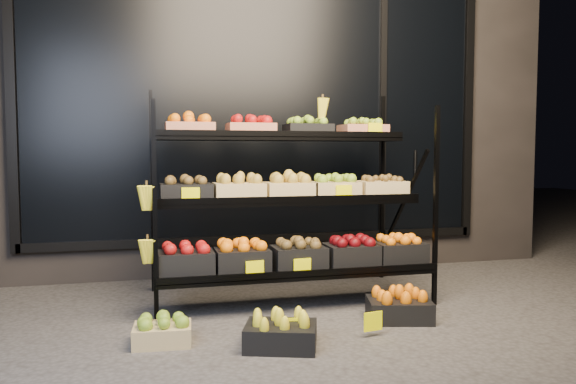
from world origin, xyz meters
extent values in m
plane|color=#514F4C|center=(0.00, 0.00, 0.00)|extent=(24.00, 24.00, 0.00)
cube|color=#2D2826|center=(0.00, 2.60, 1.75)|extent=(6.00, 2.00, 3.50)
cube|color=black|center=(0.00, 1.58, 1.55)|extent=(4.20, 0.04, 2.40)
cube|color=black|center=(0.00, 1.56, 0.34)|extent=(4.30, 0.06, 0.08)
cube|color=black|center=(-2.15, 1.56, 1.55)|extent=(0.08, 0.06, 2.50)
cube|color=black|center=(2.15, 1.56, 1.55)|extent=(0.08, 0.06, 2.50)
cube|color=black|center=(1.20, 1.56, 1.55)|extent=(0.06, 0.06, 2.50)
cylinder|color=black|center=(1.55, 1.53, 1.05)|extent=(0.02, 0.02, 0.25)
cube|color=black|center=(-1.02, 0.18, 0.75)|extent=(0.03, 0.03, 1.50)
cube|color=black|center=(1.02, 0.18, 0.75)|extent=(0.03, 0.03, 1.50)
cube|color=black|center=(-1.02, 1.15, 0.83)|extent=(0.03, 0.03, 1.66)
cube|color=black|center=(1.02, 1.15, 0.83)|extent=(0.03, 0.03, 1.66)
cube|color=black|center=(0.00, 0.35, 0.27)|extent=(2.05, 0.42, 0.03)
cube|color=black|center=(0.00, 0.15, 0.30)|extent=(2.05, 0.02, 0.05)
cube|color=black|center=(0.00, 0.65, 0.77)|extent=(2.05, 0.40, 0.03)
cube|color=black|center=(0.00, 0.46, 0.80)|extent=(2.05, 0.02, 0.05)
cube|color=black|center=(0.00, 0.95, 1.27)|extent=(2.05, 0.40, 0.03)
cube|color=black|center=(0.00, 0.76, 1.30)|extent=(2.05, 0.02, 0.05)
cube|color=tan|center=(-0.73, 0.95, 1.33)|extent=(0.38, 0.28, 0.11)
ellipsoid|color=orange|center=(-0.73, 0.95, 1.42)|extent=(0.32, 0.24, 0.07)
cube|color=tan|center=(-0.24, 0.95, 1.33)|extent=(0.38, 0.28, 0.11)
ellipsoid|color=red|center=(-0.24, 0.95, 1.42)|extent=(0.32, 0.24, 0.07)
cube|color=black|center=(0.25, 0.95, 1.33)|extent=(0.38, 0.28, 0.11)
ellipsoid|color=#8AB42D|center=(0.25, 0.95, 1.42)|extent=(0.32, 0.24, 0.07)
cube|color=tan|center=(0.75, 0.95, 1.33)|extent=(0.38, 0.28, 0.11)
ellipsoid|color=#8AB42D|center=(0.75, 0.95, 1.42)|extent=(0.32, 0.24, 0.07)
cube|color=black|center=(-0.78, 0.65, 0.85)|extent=(0.38, 0.28, 0.14)
ellipsoid|color=brown|center=(-0.78, 0.65, 0.95)|extent=(0.32, 0.24, 0.07)
cube|color=#D1B779|center=(-0.39, 0.65, 0.85)|extent=(0.38, 0.28, 0.14)
ellipsoid|color=gold|center=(-0.39, 0.65, 0.95)|extent=(0.32, 0.24, 0.07)
cube|color=#D1B779|center=(0.01, 0.65, 0.85)|extent=(0.38, 0.28, 0.14)
ellipsoid|color=gold|center=(0.01, 0.65, 0.95)|extent=(0.32, 0.24, 0.07)
cube|color=#D1B779|center=(0.38, 0.65, 0.85)|extent=(0.38, 0.28, 0.14)
ellipsoid|color=#8AB42D|center=(0.38, 0.65, 0.95)|extent=(0.32, 0.24, 0.07)
cube|color=#D1B779|center=(0.79, 0.65, 0.85)|extent=(0.38, 0.28, 0.14)
ellipsoid|color=brown|center=(0.79, 0.65, 0.95)|extent=(0.32, 0.24, 0.07)
cube|color=black|center=(-0.81, 0.35, 0.37)|extent=(0.38, 0.28, 0.18)
ellipsoid|color=red|center=(-0.81, 0.35, 0.49)|extent=(0.32, 0.24, 0.07)
cube|color=black|center=(-0.42, 0.35, 0.37)|extent=(0.38, 0.28, 0.18)
ellipsoid|color=orange|center=(-0.42, 0.35, 0.49)|extent=(0.32, 0.24, 0.07)
cube|color=black|center=(0.01, 0.35, 0.37)|extent=(0.38, 0.28, 0.18)
ellipsoid|color=brown|center=(0.01, 0.35, 0.49)|extent=(0.32, 0.24, 0.07)
cube|color=black|center=(0.42, 0.35, 0.37)|extent=(0.38, 0.28, 0.18)
ellipsoid|color=#5E070B|center=(0.42, 0.35, 0.49)|extent=(0.32, 0.24, 0.07)
cube|color=black|center=(0.81, 0.35, 0.37)|extent=(0.38, 0.28, 0.18)
ellipsoid|color=orange|center=(0.81, 0.35, 0.49)|extent=(0.32, 0.24, 0.07)
ellipsoid|color=yellow|center=(-1.07, 0.20, 0.94)|extent=(0.14, 0.08, 0.22)
ellipsoid|color=yellow|center=(-1.07, 0.20, 0.59)|extent=(0.14, 0.08, 0.22)
ellipsoid|color=yellow|center=(0.35, 0.85, 1.61)|extent=(0.14, 0.08, 0.22)
cube|color=#F9F500|center=(-0.76, 0.50, 0.84)|extent=(0.13, 0.01, 0.12)
cube|color=#F9F500|center=(0.41, 0.50, 0.84)|extent=(0.13, 0.01, 0.12)
cube|color=#F9F500|center=(0.80, 0.80, 1.34)|extent=(0.13, 0.01, 0.12)
cube|color=#F9F500|center=(-0.35, 0.20, 0.34)|extent=(0.13, 0.01, 0.12)
cube|color=#F9F500|center=(-0.01, 0.20, 0.34)|extent=(0.13, 0.01, 0.12)
cube|color=#F9F500|center=(-0.23, -0.40, 0.06)|extent=(0.13, 0.01, 0.12)
cube|color=#F9F500|center=(0.28, -0.40, 0.06)|extent=(0.13, 0.01, 0.12)
cube|color=#D1B779|center=(-1.00, -0.20, 0.06)|extent=(0.36, 0.28, 0.12)
ellipsoid|color=#8AB42D|center=(-1.00, -0.20, 0.15)|extent=(0.30, 0.23, 0.07)
cube|color=black|center=(-0.33, -0.45, 0.07)|extent=(0.49, 0.43, 0.14)
ellipsoid|color=yellow|center=(-0.33, -0.45, 0.17)|extent=(0.41, 0.36, 0.07)
cube|color=black|center=(0.59, -0.11, 0.07)|extent=(0.49, 0.41, 0.15)
ellipsoid|color=orange|center=(0.59, -0.11, 0.18)|extent=(0.41, 0.34, 0.07)
camera|label=1|loc=(-1.10, -3.59, 1.15)|focal=35.00mm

